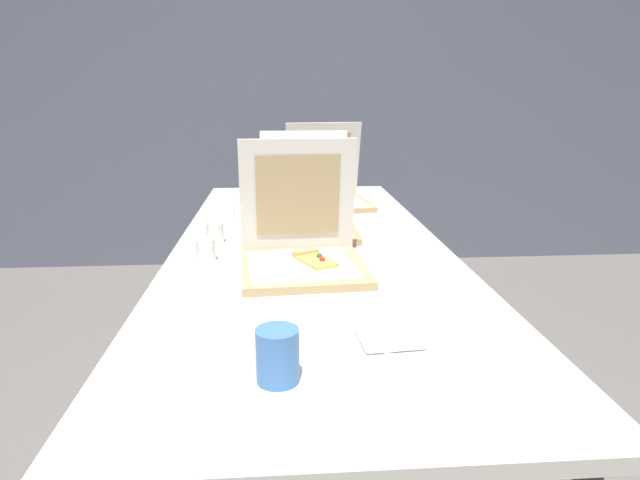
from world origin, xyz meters
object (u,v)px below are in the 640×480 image
object	(u,v)px
table	(310,258)
cup_white_far	(241,214)
cup_printed_front	(278,356)
cup_white_near_center	(206,250)
napkin_pile	(390,336)
pizza_box_front	(303,251)
pizza_box_back	(327,194)
cup_white_mid	(215,233)
pizza_box_middle	(307,217)

from	to	relation	value
table	cup_white_far	size ratio (longest dim) A/B	33.84
table	cup_printed_front	distance (m)	0.88
cup_white_near_center	napkin_pile	xyz separation A→B (m)	(0.44, -0.56, -0.03)
pizza_box_front	cup_white_near_center	world-z (taller)	pizza_box_front
pizza_box_back	cup_white_far	distance (m)	0.47
cup_white_far	cup_white_near_center	size ratio (longest dim) A/B	1.00
cup_white_far	cup_printed_front	distance (m)	1.20
table	pizza_box_front	world-z (taller)	pizza_box_front
cup_white_far	cup_white_near_center	world-z (taller)	same
napkin_pile	cup_white_mid	bearing A→B (deg)	119.95
pizza_box_back	pizza_box_middle	bearing A→B (deg)	-111.48
cup_white_mid	cup_printed_front	bearing A→B (deg)	-77.23
cup_white_far	cup_printed_front	bearing A→B (deg)	-83.21
pizza_box_middle	cup_printed_front	xyz separation A→B (m)	(-0.11, -1.06, -0.00)
cup_white_near_center	cup_printed_front	distance (m)	0.74
pizza_box_back	cup_white_far	bearing A→B (deg)	-146.53
cup_white_mid	napkin_pile	xyz separation A→B (m)	(0.44, -0.76, -0.03)
table	napkin_pile	world-z (taller)	napkin_pile
pizza_box_front	napkin_pile	distance (m)	0.49
pizza_box_back	cup_white_near_center	size ratio (longest dim) A/B	5.84
napkin_pile	pizza_box_front	bearing A→B (deg)	109.19
cup_white_far	cup_printed_front	world-z (taller)	cup_printed_front
pizza_box_front	pizza_box_middle	distance (m)	0.45
table	napkin_pile	bearing A→B (deg)	-80.11
pizza_box_back	pizza_box_front	bearing A→B (deg)	-106.74
cup_white_mid	cup_white_near_center	world-z (taller)	same
pizza_box_back	cup_white_mid	size ratio (longest dim) A/B	5.84
table	cup_white_mid	distance (m)	0.33
pizza_box_middle	cup_white_near_center	distance (m)	0.47
cup_white_near_center	cup_printed_front	xyz separation A→B (m)	(0.21, -0.71, 0.02)
cup_white_mid	table	bearing A→B (deg)	-8.67
cup_white_mid	cup_white_near_center	distance (m)	0.20
table	pizza_box_middle	world-z (taller)	pizza_box_middle
pizza_box_back	cup_white_far	world-z (taller)	pizza_box_back
pizza_box_front	pizza_box_back	world-z (taller)	pizza_box_front
pizza_box_front	cup_white_far	size ratio (longest dim) A/B	5.54
pizza_box_front	cup_white_mid	distance (m)	0.41
pizza_box_back	cup_white_far	size ratio (longest dim) A/B	5.84
table	pizza_box_back	xyz separation A→B (m)	(0.11, 0.63, 0.10)
table	pizza_box_back	bearing A→B (deg)	79.96
pizza_box_back	table	bearing A→B (deg)	-107.34
cup_white_mid	cup_white_far	bearing A→B (deg)	76.52
table	pizza_box_back	distance (m)	0.65
cup_printed_front	napkin_pile	xyz separation A→B (m)	(0.23, 0.16, -0.05)
table	pizza_box_middle	distance (m)	0.21
cup_white_far	cup_white_near_center	bearing A→B (deg)	-98.46
table	pizza_box_front	distance (m)	0.27
table	pizza_box_front	bearing A→B (deg)	-97.94
table	cup_white_mid	size ratio (longest dim) A/B	33.84
cup_white_far	pizza_box_front	bearing A→B (deg)	-69.78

